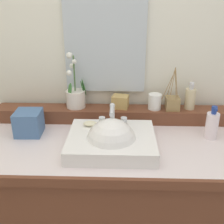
# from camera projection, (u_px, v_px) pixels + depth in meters

# --- Properties ---
(wall_back) EXTENTS (3.24, 0.20, 2.78)m
(wall_back) POSITION_uv_depth(u_px,v_px,m) (114.00, 24.00, 1.56)
(wall_back) COLOR silver
(wall_back) RESTS_ON ground
(vanity_cabinet) EXTENTS (1.41, 0.63, 0.88)m
(vanity_cabinet) POSITION_uv_depth(u_px,v_px,m) (112.00, 209.00, 1.55)
(vanity_cabinet) COLOR brown
(vanity_cabinet) RESTS_ON ground
(back_ledge) EXTENTS (1.33, 0.12, 0.08)m
(back_ledge) POSITION_uv_depth(u_px,v_px,m) (113.00, 114.00, 1.58)
(back_ledge) COLOR brown
(back_ledge) RESTS_ON vanity_cabinet
(sink_basin) EXTENTS (0.41, 0.34, 0.27)m
(sink_basin) POSITION_uv_depth(u_px,v_px,m) (112.00, 143.00, 1.30)
(sink_basin) COLOR white
(sink_basin) RESTS_ON vanity_cabinet
(soap_bar) EXTENTS (0.07, 0.04, 0.02)m
(soap_bar) POSITION_uv_depth(u_px,v_px,m) (90.00, 124.00, 1.38)
(soap_bar) COLOR beige
(soap_bar) RESTS_ON sink_basin
(potted_plant) EXTENTS (0.12, 0.11, 0.31)m
(potted_plant) POSITION_uv_depth(u_px,v_px,m) (75.00, 95.00, 1.55)
(potted_plant) COLOR silver
(potted_plant) RESTS_ON back_ledge
(soap_dispenser) EXTENTS (0.06, 0.06, 0.15)m
(soap_dispenser) POSITION_uv_depth(u_px,v_px,m) (190.00, 98.00, 1.53)
(soap_dispenser) COLOR beige
(soap_dispenser) RESTS_ON back_ledge
(tumbler_cup) EXTENTS (0.07, 0.07, 0.09)m
(tumbler_cup) POSITION_uv_depth(u_px,v_px,m) (155.00, 102.00, 1.54)
(tumbler_cup) COLOR white
(tumbler_cup) RESTS_ON back_ledge
(reed_diffuser) EXTENTS (0.10, 0.08, 0.24)m
(reed_diffuser) POSITION_uv_depth(u_px,v_px,m) (172.00, 103.00, 1.53)
(reed_diffuser) COLOR olive
(reed_diffuser) RESTS_ON back_ledge
(trinket_box) EXTENTS (0.10, 0.09, 0.07)m
(trinket_box) POSITION_uv_depth(u_px,v_px,m) (120.00, 102.00, 1.55)
(trinket_box) COLOR tan
(trinket_box) RESTS_ON back_ledge
(lotion_bottle) EXTENTS (0.06, 0.07, 0.17)m
(lotion_bottle) POSITION_uv_depth(u_px,v_px,m) (212.00, 125.00, 1.38)
(lotion_bottle) COLOR white
(lotion_bottle) RESTS_ON vanity_cabinet
(tissue_box) EXTENTS (0.13, 0.13, 0.12)m
(tissue_box) POSITION_uv_depth(u_px,v_px,m) (29.00, 123.00, 1.42)
(tissue_box) COLOR #476B9A
(tissue_box) RESTS_ON vanity_cabinet
(mirror) EXTENTS (0.44, 0.02, 0.50)m
(mirror) POSITION_uv_depth(u_px,v_px,m) (105.00, 47.00, 1.50)
(mirror) COLOR silver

